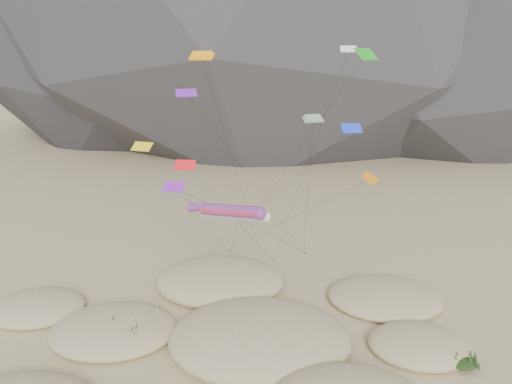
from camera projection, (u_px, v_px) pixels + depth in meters
ground at (242, 374)px, 42.65m from camera, size 500.00×500.00×0.00m
dunes at (227, 342)px, 46.14m from camera, size 48.65×36.63×4.00m
dune_grass at (235, 342)px, 45.84m from camera, size 43.75×28.15×1.61m
kite_stakes at (261, 259)px, 65.64m from camera, size 22.43×7.45×0.30m
rainbow_tube_kite at (228, 211)px, 45.73m from camera, size 8.23×20.02×13.48m
white_tube_kite at (237, 215)px, 48.08m from camera, size 6.97×17.26×12.10m
orange_parafoil at (202, 59)px, 52.12m from camera, size 7.69×8.93×26.63m
multi_parafoil at (313, 122)px, 49.28m from camera, size 2.23×15.56×20.63m
delta_kites at (264, 135)px, 48.72m from camera, size 24.72×20.87×27.11m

